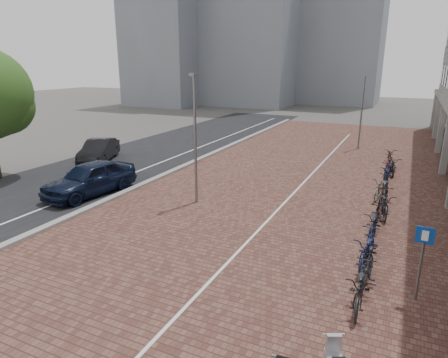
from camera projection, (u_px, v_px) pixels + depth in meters
ground at (139, 272)px, 11.78m from camera, size 140.00×140.00×0.00m
plaza_brick at (304, 178)px, 21.36m from camera, size 14.50×42.00×0.04m
street_asphalt at (139, 158)px, 25.86m from camera, size 8.00×50.00×0.03m
curb at (191, 163)px, 24.25m from camera, size 0.35×42.00×0.14m
lane_line at (165, 161)px, 25.04m from camera, size 0.12×44.00×0.00m
parking_line at (308, 178)px, 21.27m from camera, size 0.10×30.00×0.00m
bg_towers at (262, 5)px, 56.10m from camera, size 33.00×23.00×32.00m
car_navy at (90, 178)px, 18.51m from camera, size 2.50×4.85×1.58m
car_dark at (99, 150)px, 24.88m from camera, size 3.01×4.45×1.39m
parking_sign at (422, 253)px, 9.97m from camera, size 0.44×0.10×2.10m
lamp_near at (195, 142)px, 16.82m from camera, size 0.12×0.12×5.55m
lamp_far at (361, 113)px, 27.88m from camera, size 0.12×0.12×5.11m
bike_row at (382, 195)px, 16.96m from camera, size 1.31×18.09×1.05m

